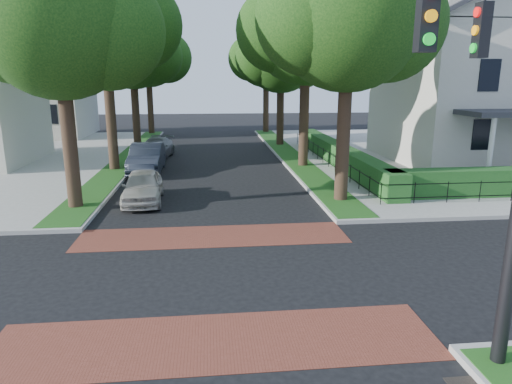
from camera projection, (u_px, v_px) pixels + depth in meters
ground at (214, 276)px, 12.31m from camera, size 120.00×120.00×0.00m
sidewalk_ne at (484, 152)px, 32.58m from camera, size 30.00×30.00×0.15m
crosswalk_far at (213, 236)px, 15.40m from camera, size 9.00×2.20×0.01m
crosswalk_near at (217, 341)px, 9.22m from camera, size 9.00×2.20×0.01m
grass_strip_ne at (289, 154)px, 31.25m from camera, size 1.60×29.80×0.02m
grass_strip_nw at (128, 157)px, 30.17m from camera, size 1.60×29.80×0.02m
tree_right_near at (350, 15)px, 18.02m from camera, size 7.75×6.67×10.66m
tree_right_mid at (307, 27)px, 25.67m from camera, size 8.25×7.09×11.22m
tree_right_far at (282, 55)px, 34.59m from camera, size 7.25×6.23×9.74m
tree_right_back at (267, 56)px, 43.20m from camera, size 7.50×6.45×10.20m
tree_left_near at (62, 21)px, 17.00m from camera, size 7.50×6.45×10.20m
tree_left_mid at (106, 18)px, 24.48m from camera, size 8.00×6.88×11.48m
tree_left_far at (134, 52)px, 33.44m from camera, size 7.00×6.02×9.86m
tree_left_back at (149, 54)px, 42.08m from camera, size 7.75×6.66×10.44m
hedge_main_road at (339, 155)px, 27.38m from camera, size 1.00×18.00×1.20m
fence_main_road at (326, 157)px, 27.33m from camera, size 0.06×18.00×0.90m
house_victorian at (495, 65)px, 27.97m from camera, size 13.00×13.05×12.48m
house_left_far at (33, 81)px, 40.44m from camera, size 10.00×9.00×10.14m
parked_car_front at (143, 187)px, 19.53m from camera, size 1.84×4.10×1.37m
parked_car_middle at (147, 158)px, 25.86m from camera, size 1.77×4.94×1.62m
parked_car_rear at (156, 148)px, 30.42m from camera, size 2.41×4.78×1.33m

